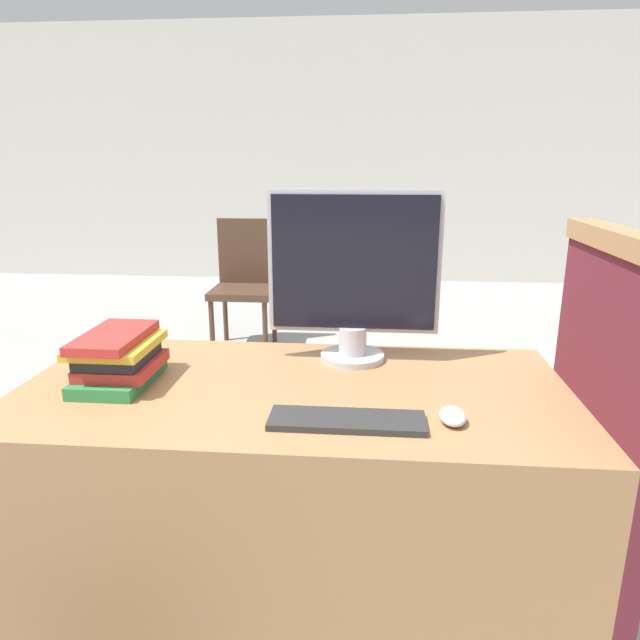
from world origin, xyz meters
TOP-DOWN VIEW (x-y plane):
  - wall_back at (0.00, 5.53)m, footprint 12.00×0.06m
  - desk at (0.00, 0.37)m, footprint 1.48×0.75m
  - carrel_divider at (0.77, 0.28)m, footprint 0.07×0.57m
  - monitor at (0.15, 0.60)m, footprint 0.51×0.19m
  - keyboard at (0.15, 0.16)m, footprint 0.36×0.11m
  - mouse at (0.40, 0.19)m, footprint 0.06×0.09m
  - book_stack at (-0.48, 0.35)m, footprint 0.21×0.28m
  - far_chair at (-0.71, 2.98)m, footprint 0.44×0.44m

SIDE VIEW (x-z plane):
  - desk at x=0.00m, z-range 0.00..0.76m
  - far_chair at x=-0.71m, z-range 0.05..0.99m
  - carrel_divider at x=0.77m, z-range 0.01..1.21m
  - keyboard at x=0.15m, z-range 0.76..0.78m
  - mouse at x=0.40m, z-range 0.76..0.79m
  - book_stack at x=-0.48m, z-range 0.76..0.90m
  - monitor at x=0.15m, z-range 0.77..1.28m
  - wall_back at x=0.00m, z-range 0.00..2.80m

